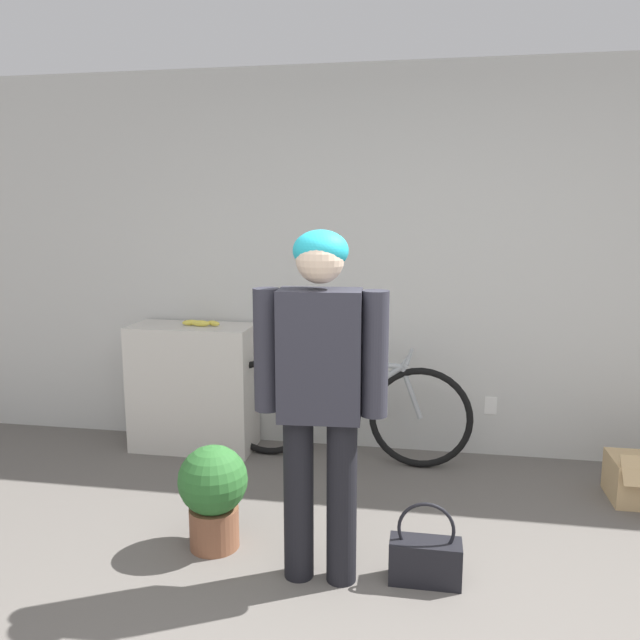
% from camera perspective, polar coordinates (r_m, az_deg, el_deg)
% --- Properties ---
extents(wall_back, '(8.00, 0.07, 2.60)m').
position_cam_1_polar(wall_back, '(4.25, 8.47, 5.06)').
color(wall_back, silver).
rests_on(wall_back, ground_plane).
extents(side_shelf, '(0.84, 0.39, 0.88)m').
position_cam_1_polar(side_shelf, '(4.47, -11.49, -6.04)').
color(side_shelf, beige).
rests_on(side_shelf, ground_plane).
extents(person, '(0.59, 0.24, 1.58)m').
position_cam_1_polar(person, '(2.70, 0.00, -5.43)').
color(person, black).
rests_on(person, ground_plane).
extents(bicycle, '(1.70, 0.46, 0.74)m').
position_cam_1_polar(bicycle, '(4.17, 1.96, -8.14)').
color(bicycle, black).
rests_on(bicycle, ground_plane).
extents(banana, '(0.28, 0.08, 0.04)m').
position_cam_1_polar(banana, '(4.33, -10.84, -0.27)').
color(banana, '#EAD64C').
rests_on(banana, side_shelf).
extents(handbag, '(0.32, 0.14, 0.38)m').
position_cam_1_polar(handbag, '(3.03, 9.60, -20.66)').
color(handbag, black).
rests_on(handbag, ground_plane).
extents(potted_plant, '(0.34, 0.34, 0.52)m').
position_cam_1_polar(potted_plant, '(3.22, -9.74, -15.16)').
color(potted_plant, brown).
rests_on(potted_plant, ground_plane).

